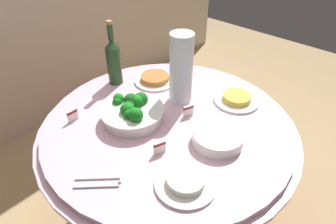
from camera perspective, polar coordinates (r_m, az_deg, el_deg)
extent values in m
plane|color=tan|center=(1.88, 0.00, -19.69)|extent=(6.00, 6.00, 0.00)
cylinder|color=maroon|center=(1.60, 0.00, -12.86)|extent=(1.01, 1.01, 0.69)
cylinder|color=#E0B2C6|center=(1.35, 0.00, -3.06)|extent=(1.16, 1.16, 0.02)
cylinder|color=#E0B2C6|center=(1.33, 0.00, -2.24)|extent=(1.10, 1.10, 0.03)
cylinder|color=white|center=(1.32, -6.80, -0.67)|extent=(0.26, 0.26, 0.05)
cylinder|color=white|center=(1.30, -6.90, 0.41)|extent=(0.28, 0.28, 0.01)
sphere|color=#19551E|center=(1.31, -7.44, 1.17)|extent=(0.05, 0.05, 0.05)
sphere|color=#19661E|center=(1.34, -5.23, 2.52)|extent=(0.06, 0.06, 0.06)
sphere|color=#197C1E|center=(1.28, -7.84, 0.44)|extent=(0.06, 0.06, 0.06)
sphere|color=#197B1E|center=(1.35, -9.73, 1.93)|extent=(0.04, 0.04, 0.04)
sphere|color=#19621E|center=(1.25, -7.45, -0.60)|extent=(0.05, 0.05, 0.05)
sphere|color=#19831E|center=(1.32, -5.97, 2.08)|extent=(0.06, 0.06, 0.06)
sphere|color=#195E1E|center=(1.32, -7.13, 2.28)|extent=(0.06, 0.06, 0.06)
sphere|color=#19821E|center=(1.36, -9.50, 2.55)|extent=(0.05, 0.05, 0.05)
sphere|color=#19581E|center=(1.32, -7.75, 1.40)|extent=(0.04, 0.04, 0.04)
sphere|color=#195A1E|center=(1.31, -5.85, 1.62)|extent=(0.05, 0.05, 0.05)
sphere|color=#19771E|center=(1.23, -6.21, -0.54)|extent=(0.06, 0.06, 0.06)
cylinder|color=white|center=(1.23, 9.46, -5.49)|extent=(0.21, 0.21, 0.01)
cylinder|color=white|center=(1.23, 9.51, -5.14)|extent=(0.21, 0.21, 0.01)
cylinder|color=white|center=(1.22, 9.55, -4.79)|extent=(0.21, 0.21, 0.01)
cylinder|color=white|center=(1.21, 9.60, -4.44)|extent=(0.21, 0.21, 0.01)
cylinder|color=white|center=(1.21, 9.65, -4.08)|extent=(0.21, 0.21, 0.01)
cylinder|color=#1F3E1E|center=(1.58, -10.32, 8.81)|extent=(0.07, 0.07, 0.20)
cone|color=#1F3E1E|center=(1.52, -10.82, 12.79)|extent=(0.07, 0.07, 0.04)
cylinder|color=#1F3E1E|center=(1.50, -11.09, 14.87)|extent=(0.03, 0.03, 0.08)
cylinder|color=#B2844C|center=(1.48, -11.31, 16.58)|extent=(0.03, 0.03, 0.02)
cylinder|color=silver|center=(1.37, 2.55, 8.33)|extent=(0.11, 0.11, 0.34)
sphere|color=#E5B26B|center=(1.45, 2.95, 4.11)|extent=(0.06, 0.06, 0.06)
sphere|color=#E5B26B|center=(1.44, 1.59, 3.88)|extent=(0.06, 0.06, 0.06)
sphere|color=#E5B26B|center=(1.42, 2.69, 3.34)|extent=(0.06, 0.06, 0.06)
sphere|color=#72C64C|center=(1.43, 2.55, 6.02)|extent=(0.06, 0.06, 0.06)
sphere|color=#72C64C|center=(1.41, 1.68, 5.42)|extent=(0.06, 0.06, 0.06)
sphere|color=#72C64C|center=(1.40, 3.16, 5.31)|extent=(0.06, 0.06, 0.06)
sphere|color=red|center=(1.40, 2.11, 7.85)|extent=(0.06, 0.06, 0.06)
sphere|color=red|center=(1.37, 2.06, 7.11)|extent=(0.06, 0.06, 0.06)
sphere|color=red|center=(1.39, 3.40, 7.44)|extent=(0.06, 0.06, 0.06)
sphere|color=#E5B26B|center=(1.37, 1.79, 9.62)|extent=(0.06, 0.06, 0.06)
sphere|color=#E5B26B|center=(1.34, 2.63, 9.01)|extent=(0.06, 0.06, 0.06)
sphere|color=#E5B26B|center=(1.37, 3.33, 9.62)|extent=(0.06, 0.06, 0.06)
sphere|color=#72C64C|center=(1.33, 1.73, 11.42)|extent=(0.06, 0.06, 0.06)
sphere|color=#72C64C|center=(1.32, 3.21, 11.12)|extent=(0.06, 0.06, 0.06)
sphere|color=#72C64C|center=(1.35, 2.99, 11.79)|extent=(0.06, 0.06, 0.06)
cylinder|color=silver|center=(1.09, -13.69, -13.83)|extent=(0.12, 0.12, 0.01)
cylinder|color=silver|center=(1.11, -13.41, -12.39)|extent=(0.12, 0.12, 0.01)
sphere|color=silver|center=(1.08, -9.29, -13.15)|extent=(0.01, 0.01, 0.01)
cylinder|color=white|center=(1.48, 13.02, 2.20)|extent=(0.22, 0.22, 0.01)
cylinder|color=#F2D14C|center=(1.47, 13.12, 2.82)|extent=(0.14, 0.14, 0.03)
cylinder|color=white|center=(1.06, 3.40, -13.60)|extent=(0.22, 0.22, 0.01)
cylinder|color=white|center=(1.05, 3.44, -12.91)|extent=(0.14, 0.14, 0.03)
cylinder|color=white|center=(1.60, -2.51, 6.07)|extent=(0.22, 0.22, 0.01)
cylinder|color=#B77038|center=(1.59, -2.53, 6.66)|extent=(0.15, 0.15, 0.03)
cube|color=white|center=(1.38, -17.92, -0.63)|extent=(0.05, 0.01, 0.05)
cube|color=maroon|center=(1.37, -18.06, -0.04)|extent=(0.05, 0.01, 0.01)
cube|color=white|center=(1.15, -1.66, -6.89)|extent=(0.05, 0.02, 0.05)
cube|color=maroon|center=(1.14, -1.67, -6.25)|extent=(0.05, 0.03, 0.01)
cube|color=white|center=(1.34, 3.94, 0.24)|extent=(0.05, 0.02, 0.05)
cube|color=maroon|center=(1.33, 3.97, 0.85)|extent=(0.05, 0.03, 0.01)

